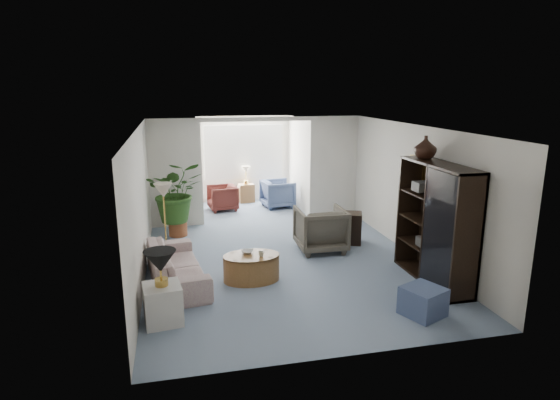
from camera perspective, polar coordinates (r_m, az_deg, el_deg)
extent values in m
plane|color=#899AB4|center=(8.60, 0.90, -8.07)|extent=(6.00, 6.00, 0.00)
plane|color=#899AB4|center=(12.42, -3.59, -1.20)|extent=(2.60, 2.60, 0.00)
cube|color=white|center=(10.92, -12.63, 3.15)|extent=(1.20, 0.12, 2.50)
cube|color=white|center=(11.57, 6.56, 3.97)|extent=(1.20, 0.12, 2.50)
cube|color=white|center=(10.94, -2.83, 9.82)|extent=(2.60, 0.12, 0.10)
cube|color=white|center=(13.19, -4.45, 5.87)|extent=(2.20, 0.02, 1.50)
cube|color=white|center=(13.16, -4.43, 5.86)|extent=(2.20, 0.02, 1.50)
cube|color=#AF9F8C|center=(8.93, 16.65, 3.53)|extent=(0.04, 0.50, 0.40)
imported|color=beige|center=(8.00, -12.53, -7.80)|extent=(1.06, 2.14, 0.60)
cube|color=beige|center=(6.78, -14.11, -12.21)|extent=(0.56, 0.56, 0.55)
cone|color=black|center=(6.53, -14.43, -7.27)|extent=(0.44, 0.44, 0.30)
cone|color=beige|center=(9.21, -14.07, 1.13)|extent=(0.36, 0.36, 0.28)
cylinder|color=brown|center=(7.94, -3.51, -8.24)|extent=(1.19, 1.19, 0.45)
imported|color=silver|center=(7.93, -4.01, -6.33)|extent=(0.26, 0.26, 0.05)
imported|color=beige|center=(7.77, -2.32, -6.60)|extent=(0.12, 0.12, 0.09)
imported|color=#585245|center=(9.32, 4.98, -3.55)|extent=(0.95, 0.98, 0.87)
cube|color=black|center=(9.85, 8.33, -3.37)|extent=(0.66, 0.60, 0.64)
cube|color=black|center=(8.09, 18.48, -2.73)|extent=(0.48, 1.80, 2.00)
imported|color=black|center=(8.28, 17.33, 6.17)|extent=(0.37, 0.37, 0.39)
cube|color=slate|center=(7.11, 17.06, -11.75)|extent=(0.68, 0.68, 0.41)
cylinder|color=brown|center=(10.49, -12.34, -3.41)|extent=(0.40, 0.40, 0.32)
imported|color=#2A521C|center=(10.28, -12.58, 1.00)|extent=(1.20, 1.04, 1.33)
imported|color=slate|center=(12.61, -0.27, 0.78)|extent=(0.90, 0.88, 0.74)
imported|color=#53221C|center=(12.39, -7.06, 0.26)|extent=(0.81, 0.79, 0.66)
cube|color=brown|center=(13.22, -4.15, 0.87)|extent=(0.46, 0.38, 0.52)
cube|color=#4A4946|center=(8.27, 17.07, 1.59)|extent=(0.30, 0.26, 0.16)
cube|color=#2F2C2A|center=(8.28, 17.54, -4.89)|extent=(0.30, 0.26, 0.16)
cube|color=#3F3C3A|center=(7.94, 18.69, -2.37)|extent=(0.30, 0.26, 0.16)
cube|color=#322B27|center=(7.56, 20.24, 0.25)|extent=(0.30, 0.26, 0.16)
cube|color=#292723|center=(7.83, 19.56, -6.11)|extent=(0.30, 0.26, 0.16)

